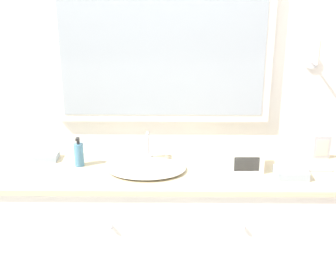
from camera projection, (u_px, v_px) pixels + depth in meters
name	position (u px, v px, depth m)	size (l,w,h in m)	color
wall_back	(177.00, 89.00, 2.86)	(8.00, 0.18, 2.55)	white
vanity_counter	(177.00, 235.00, 2.85)	(2.04, 0.58, 0.89)	silver
sink_basin	(146.00, 167.00, 2.67)	(0.45, 0.37, 0.18)	silver
soap_bottle	(79.00, 154.00, 2.72)	(0.06, 0.06, 0.18)	teal
appliance_box	(245.00, 159.00, 2.68)	(0.20, 0.16, 0.12)	white
picture_frame	(322.00, 148.00, 2.82)	(0.10, 0.01, 0.14)	#B2B2B7
hand_towel_near_sink	(291.00, 173.00, 2.59)	(0.18, 0.13, 0.05)	#A8B7C6
hand_towel_far_corner	(46.00, 156.00, 2.83)	(0.14, 0.11, 0.04)	#A8B7C6
metal_tray	(318.00, 167.00, 2.71)	(0.14, 0.11, 0.01)	#ADADB2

